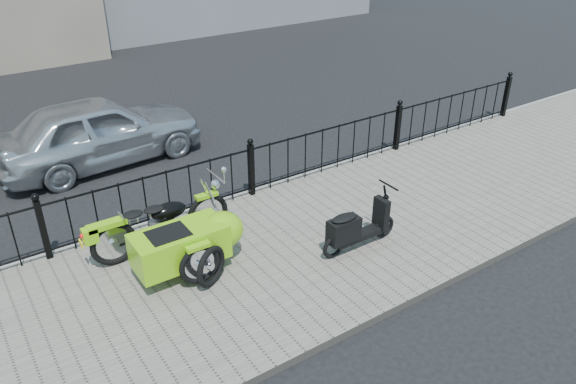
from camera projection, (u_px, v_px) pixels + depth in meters
ground at (293, 232)px, 9.17m from camera, size 120.00×120.00×0.00m
sidewalk at (311, 243)px, 8.77m from camera, size 30.00×3.80×0.12m
curb at (248, 194)px, 10.19m from camera, size 30.00×0.10×0.12m
iron_fence at (251, 171)px, 9.83m from camera, size 14.11×0.11×1.08m
motorcycle_sidecar at (187, 237)px, 7.96m from camera, size 2.28×1.48×0.98m
scooter at (355, 228)px, 8.37m from camera, size 1.38×0.40×0.93m
spare_tire at (211, 267)px, 7.63m from camera, size 0.57×0.36×0.60m
sedan_car at (99, 131)px, 11.16m from camera, size 4.16×1.91×1.38m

